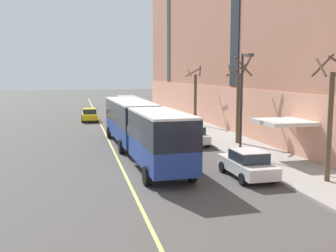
# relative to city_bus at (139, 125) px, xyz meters

# --- Properties ---
(ground_plane) EXTENTS (260.00, 260.00, 0.00)m
(ground_plane) POSITION_rel_city_bus_xyz_m (-0.55, -5.80, -2.08)
(ground_plane) COLOR #4C4947
(sidewalk) EXTENTS (4.47, 160.00, 0.15)m
(sidewalk) POSITION_rel_city_bus_xyz_m (8.18, -2.80, -2.00)
(sidewalk) COLOR #9E9B93
(sidewalk) RESTS_ON ground
(city_bus) EXTENTS (3.50, 18.99, 3.58)m
(city_bus) POSITION_rel_city_bus_xyz_m (0.00, 0.00, 0.00)
(city_bus) COLOR navy
(city_bus) RESTS_ON ground
(parked_car_white_0) EXTENTS (2.03, 4.31, 1.56)m
(parked_car_white_0) POSITION_rel_city_bus_xyz_m (4.71, 2.75, -1.30)
(parked_car_white_0) COLOR silver
(parked_car_white_0) RESTS_ON ground
(parked_car_black_2) EXTENTS (2.02, 4.64, 1.56)m
(parked_car_black_2) POSITION_rel_city_bus_xyz_m (4.73, 16.44, -1.29)
(parked_car_black_2) COLOR black
(parked_car_black_2) RESTS_ON ground
(parked_car_silver_3) EXTENTS (1.98, 4.29, 1.56)m
(parked_car_silver_3) POSITION_rel_city_bus_xyz_m (4.84, 22.71, -1.30)
(parked_car_silver_3) COLOR #B7B7BC
(parked_car_silver_3) RESTS_ON ground
(parked_car_white_4) EXTENTS (2.02, 4.47, 1.56)m
(parked_car_white_4) POSITION_rel_city_bus_xyz_m (4.77, -7.72, -1.30)
(parked_car_white_4) COLOR silver
(parked_car_white_4) RESTS_ON ground
(taxi_cab) EXTENTS (1.99, 4.73, 1.56)m
(taxi_cab) POSITION_rel_city_bus_xyz_m (-2.83, 21.08, -1.29)
(taxi_cab) COLOR yellow
(taxi_cab) RESTS_ON ground
(street_tree_mid_block) EXTENTS (1.80, 1.80, 6.67)m
(street_tree_mid_block) POSITION_rel_city_bus_xyz_m (8.34, -9.76, 1.52)
(street_tree_mid_block) COLOR brown
(street_tree_mid_block) RESTS_ON sidewalk
(street_tree_far_uptown) EXTENTS (2.00, 1.85, 6.97)m
(street_tree_far_uptown) POSITION_rel_city_bus_xyz_m (8.34, 2.03, 1.56)
(street_tree_far_uptown) COLOR brown
(street_tree_far_uptown) RESTS_ON sidewalk
(street_tree_far_downtown) EXTENTS (1.80, 1.67, 6.42)m
(street_tree_far_downtown) POSITION_rel_city_bus_xyz_m (8.32, 13.84, 1.29)
(street_tree_far_downtown) COLOR brown
(street_tree_far_downtown) RESTS_ON sidewalk
(street_lamp) EXTENTS (0.36, 1.48, 6.87)m
(street_lamp) POSITION_rel_city_bus_xyz_m (6.55, -2.91, 2.28)
(street_lamp) COLOR #2D2D30
(street_lamp) RESTS_ON sidewalk
(lane_centerline) EXTENTS (0.16, 140.00, 0.01)m
(lane_centerline) POSITION_rel_city_bus_xyz_m (-1.70, -2.80, -2.07)
(lane_centerline) COLOR #E0D66B
(lane_centerline) RESTS_ON ground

